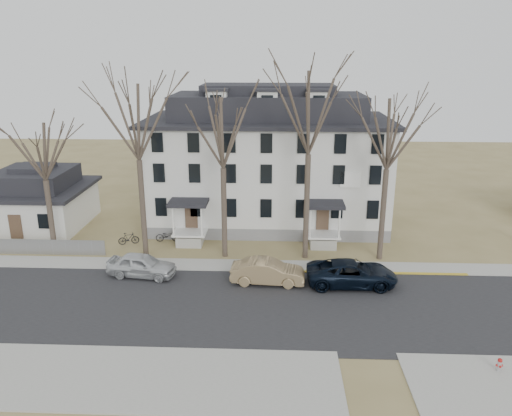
{
  "coord_description": "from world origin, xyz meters",
  "views": [
    {
      "loc": [
        -1.2,
        -24.7,
        14.79
      ],
      "look_at": [
        -2.63,
        9.0,
        4.07
      ],
      "focal_mm": 35.0,
      "sensor_mm": 36.0,
      "label": 1
    }
  ],
  "objects_px": {
    "small_house": "(37,201)",
    "tree_mid_right": "(390,129)",
    "tree_far_left": "(136,117)",
    "fire_hydrant": "(499,365)",
    "tree_mid_left": "(222,128)",
    "bicycle_left": "(168,236)",
    "car_silver": "(142,266)",
    "tree_center": "(310,107)",
    "boarding_house": "(268,163)",
    "tree_bungalow": "(41,148)",
    "car_navy": "(352,274)",
    "bicycle_right": "(129,239)",
    "car_tan": "(268,272)"
  },
  "relations": [
    {
      "from": "boarding_house",
      "to": "small_house",
      "type": "height_order",
      "value": "boarding_house"
    },
    {
      "from": "tree_mid_right",
      "to": "fire_hydrant",
      "type": "xyz_separation_m",
      "value": [
        3.09,
        -13.56,
        -9.22
      ]
    },
    {
      "from": "boarding_house",
      "to": "fire_hydrant",
      "type": "bearing_deg",
      "value": -61.92
    },
    {
      "from": "boarding_house",
      "to": "tree_mid_left",
      "type": "xyz_separation_m",
      "value": [
        -3.0,
        -8.15,
        4.22
      ]
    },
    {
      "from": "tree_bungalow",
      "to": "fire_hydrant",
      "type": "relative_size",
      "value": 14.29
    },
    {
      "from": "small_house",
      "to": "tree_far_left",
      "type": "height_order",
      "value": "tree_far_left"
    },
    {
      "from": "bicycle_left",
      "to": "tree_bungalow",
      "type": "bearing_deg",
      "value": 102.03
    },
    {
      "from": "tree_mid_right",
      "to": "car_navy",
      "type": "distance_m",
      "value": 10.23
    },
    {
      "from": "bicycle_right",
      "to": "boarding_house",
      "type": "bearing_deg",
      "value": -78.44
    },
    {
      "from": "small_house",
      "to": "bicycle_left",
      "type": "relative_size",
      "value": 4.6
    },
    {
      "from": "car_navy",
      "to": "bicycle_right",
      "type": "height_order",
      "value": "car_navy"
    },
    {
      "from": "tree_center",
      "to": "car_tan",
      "type": "height_order",
      "value": "tree_center"
    },
    {
      "from": "small_house",
      "to": "bicycle_right",
      "type": "bearing_deg",
      "value": -24.98
    },
    {
      "from": "tree_mid_left",
      "to": "tree_center",
      "type": "distance_m",
      "value": 6.18
    },
    {
      "from": "tree_far_left",
      "to": "tree_mid_right",
      "type": "height_order",
      "value": "tree_far_left"
    },
    {
      "from": "tree_center",
      "to": "car_silver",
      "type": "bearing_deg",
      "value": -161.62
    },
    {
      "from": "tree_bungalow",
      "to": "bicycle_right",
      "type": "bearing_deg",
      "value": 20.63
    },
    {
      "from": "tree_center",
      "to": "car_tan",
      "type": "relative_size",
      "value": 3.03
    },
    {
      "from": "boarding_house",
      "to": "car_navy",
      "type": "distance_m",
      "value": 14.64
    },
    {
      "from": "small_house",
      "to": "tree_mid_right",
      "type": "xyz_separation_m",
      "value": [
        28.5,
        -6.2,
        7.35
      ]
    },
    {
      "from": "tree_bungalow",
      "to": "bicycle_left",
      "type": "xyz_separation_m",
      "value": [
        8.1,
        2.67,
        -7.62
      ]
    },
    {
      "from": "small_house",
      "to": "car_tan",
      "type": "xyz_separation_m",
      "value": [
        20.3,
        -10.67,
        -1.45
      ]
    },
    {
      "from": "tree_mid_right",
      "to": "car_silver",
      "type": "height_order",
      "value": "tree_mid_right"
    },
    {
      "from": "tree_center",
      "to": "tree_mid_left",
      "type": "bearing_deg",
      "value": 180.0
    },
    {
      "from": "tree_far_left",
      "to": "fire_hydrant",
      "type": "bearing_deg",
      "value": -33.38
    },
    {
      "from": "fire_hydrant",
      "to": "tree_far_left",
      "type": "bearing_deg",
      "value": 146.62
    },
    {
      "from": "car_silver",
      "to": "fire_hydrant",
      "type": "xyz_separation_m",
      "value": [
        19.88,
        -9.81,
        -0.41
      ]
    },
    {
      "from": "tree_mid_left",
      "to": "bicycle_left",
      "type": "relative_size",
      "value": 6.73
    },
    {
      "from": "small_house",
      "to": "bicycle_left",
      "type": "bearing_deg",
      "value": -16.27
    },
    {
      "from": "car_navy",
      "to": "fire_hydrant",
      "type": "distance_m",
      "value": 10.77
    },
    {
      "from": "tree_far_left",
      "to": "tree_bungalow",
      "type": "xyz_separation_m",
      "value": [
        -7.0,
        0.0,
        -2.22
      ]
    },
    {
      "from": "boarding_house",
      "to": "car_silver",
      "type": "bearing_deg",
      "value": -124.86
    },
    {
      "from": "tree_far_left",
      "to": "tree_mid_right",
      "type": "distance_m",
      "value": 17.52
    },
    {
      "from": "tree_mid_left",
      "to": "bicycle_left",
      "type": "bearing_deg",
      "value": 151.46
    },
    {
      "from": "boarding_house",
      "to": "car_silver",
      "type": "xyz_separation_m",
      "value": [
        -8.29,
        -11.91,
        -4.59
      ]
    },
    {
      "from": "small_house",
      "to": "tree_far_left",
      "type": "distance_m",
      "value": 15.0
    },
    {
      "from": "bicycle_left",
      "to": "fire_hydrant",
      "type": "distance_m",
      "value": 25.36
    },
    {
      "from": "tree_mid_left",
      "to": "tree_center",
      "type": "height_order",
      "value": "tree_center"
    },
    {
      "from": "car_silver",
      "to": "tree_far_left",
      "type": "bearing_deg",
      "value": 18.21
    },
    {
      "from": "boarding_house",
      "to": "bicycle_left",
      "type": "xyz_separation_m",
      "value": [
        -7.9,
        -5.49,
        -4.88
      ]
    },
    {
      "from": "tree_mid_left",
      "to": "car_silver",
      "type": "bearing_deg",
      "value": -144.67
    },
    {
      "from": "tree_mid_left",
      "to": "bicycle_left",
      "type": "xyz_separation_m",
      "value": [
        -4.9,
        2.67,
        -9.11
      ]
    },
    {
      "from": "small_house",
      "to": "tree_mid_right",
      "type": "relative_size",
      "value": 0.68
    },
    {
      "from": "boarding_house",
      "to": "tree_mid_left",
      "type": "bearing_deg",
      "value": -110.2
    },
    {
      "from": "car_silver",
      "to": "car_tan",
      "type": "xyz_separation_m",
      "value": [
        8.59,
        -0.72,
        0.01
      ]
    },
    {
      "from": "boarding_house",
      "to": "fire_hydrant",
      "type": "xyz_separation_m",
      "value": [
        11.59,
        -21.72,
        -5.0
      ]
    },
    {
      "from": "bicycle_left",
      "to": "tree_far_left",
      "type": "bearing_deg",
      "value": 151.4
    },
    {
      "from": "boarding_house",
      "to": "tree_mid_right",
      "type": "bearing_deg",
      "value": -43.81
    },
    {
      "from": "boarding_house",
      "to": "tree_bungalow",
      "type": "relative_size",
      "value": 1.93
    },
    {
      "from": "tree_mid_left",
      "to": "boarding_house",
      "type": "bearing_deg",
      "value": 69.8
    }
  ]
}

